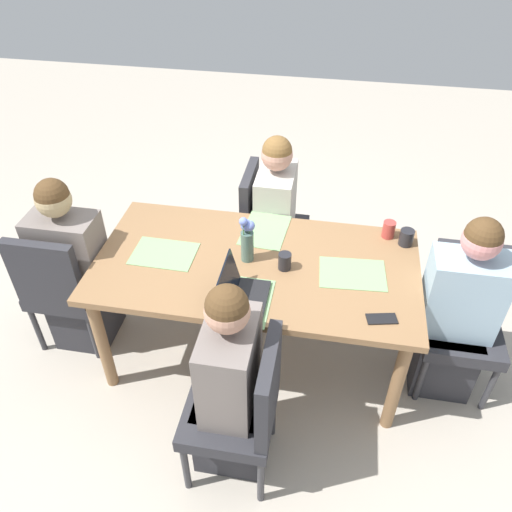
% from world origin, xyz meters
% --- Properties ---
extents(ground_plane, '(10.00, 10.00, 0.00)m').
position_xyz_m(ground_plane, '(0.00, 0.00, 0.00)').
color(ground_plane, '#B2A899').
extents(dining_table, '(1.82, 0.94, 0.76)m').
position_xyz_m(dining_table, '(0.00, 0.00, 0.67)').
color(dining_table, olive).
rests_on(dining_table, ground_plane).
extents(chair_head_left_left_near, '(0.44, 0.44, 0.90)m').
position_xyz_m(chair_head_left_left_near, '(-1.19, -0.10, 0.50)').
color(chair_head_left_left_near, '#2D2D33').
rests_on(chair_head_left_left_near, ground_plane).
extents(person_head_left_left_near, '(0.40, 0.36, 1.19)m').
position_xyz_m(person_head_left_left_near, '(-1.13, -0.03, 0.53)').
color(person_head_left_left_near, '#2D2D33').
rests_on(person_head_left_left_near, ground_plane).
extents(chair_head_right_left_mid, '(0.44, 0.44, 0.90)m').
position_xyz_m(chair_head_right_left_mid, '(1.19, 0.08, 0.50)').
color(chair_head_right_left_mid, '#2D2D33').
rests_on(chair_head_right_left_mid, ground_plane).
extents(person_head_right_left_mid, '(0.40, 0.36, 1.19)m').
position_xyz_m(person_head_right_left_mid, '(1.13, 0.00, 0.53)').
color(person_head_right_left_mid, '#2D2D33').
rests_on(person_head_right_left_mid, ground_plane).
extents(chair_near_left_far, '(0.44, 0.44, 0.90)m').
position_xyz_m(chair_near_left_far, '(0.08, -0.75, 0.50)').
color(chair_near_left_far, '#2D2D33').
rests_on(chair_near_left_far, ground_plane).
extents(person_near_left_far, '(0.36, 0.40, 1.19)m').
position_xyz_m(person_near_left_far, '(0.00, -0.69, 0.53)').
color(person_near_left_far, '#2D2D33').
rests_on(person_near_left_far, ground_plane).
extents(chair_far_right_near, '(0.44, 0.44, 0.90)m').
position_xyz_m(chair_far_right_near, '(-0.06, 0.75, 0.50)').
color(chair_far_right_near, '#2D2D33').
rests_on(chair_far_right_near, ground_plane).
extents(person_far_right_near, '(0.36, 0.40, 1.19)m').
position_xyz_m(person_far_right_near, '(0.01, 0.69, 0.53)').
color(person_far_right_near, '#2D2D33').
rests_on(person_far_right_near, ground_plane).
extents(flower_vase, '(0.08, 0.08, 0.30)m').
position_xyz_m(flower_vase, '(-0.05, 0.02, 0.91)').
color(flower_vase, '#4C6B60').
rests_on(flower_vase, dining_table).
extents(placemat_head_left_left_near, '(0.36, 0.27, 0.00)m').
position_xyz_m(placemat_head_left_left_near, '(-0.53, -0.01, 0.76)').
color(placemat_head_left_left_near, '#7FAD70').
rests_on(placemat_head_left_left_near, dining_table).
extents(placemat_head_right_left_mid, '(0.38, 0.29, 0.00)m').
position_xyz_m(placemat_head_right_left_mid, '(0.54, 0.00, 0.76)').
color(placemat_head_right_left_mid, '#7FAD70').
rests_on(placemat_head_right_left_mid, dining_table).
extents(placemat_near_left_far, '(0.26, 0.36, 0.00)m').
position_xyz_m(placemat_near_left_far, '(0.00, -0.31, 0.76)').
color(placemat_near_left_far, '#7FAD70').
rests_on(placemat_near_left_far, dining_table).
extents(placemat_far_right_near, '(0.29, 0.38, 0.00)m').
position_xyz_m(placemat_far_right_near, '(0.00, 0.31, 0.76)').
color(placemat_far_right_near, '#7FAD70').
rests_on(placemat_far_right_near, dining_table).
extents(laptop_near_left_far, '(0.22, 0.32, 0.21)m').
position_xyz_m(laptop_near_left_far, '(-0.03, -0.32, 0.80)').
color(laptop_near_left_far, black).
rests_on(laptop_near_left_far, dining_table).
extents(coffee_mug_near_left, '(0.08, 0.08, 0.10)m').
position_xyz_m(coffee_mug_near_left, '(0.83, 0.32, 0.81)').
color(coffee_mug_near_left, '#232328').
rests_on(coffee_mug_near_left, dining_table).
extents(coffee_mug_near_right, '(0.07, 0.07, 0.10)m').
position_xyz_m(coffee_mug_near_right, '(0.16, -0.02, 0.81)').
color(coffee_mug_near_right, '#232328').
rests_on(coffee_mug_near_right, dining_table).
extents(coffee_mug_centre_left, '(0.07, 0.07, 0.10)m').
position_xyz_m(coffee_mug_centre_left, '(0.73, 0.38, 0.81)').
color(coffee_mug_centre_left, '#AD3D38').
rests_on(coffee_mug_centre_left, dining_table).
extents(phone_black, '(0.16, 0.10, 0.01)m').
position_xyz_m(phone_black, '(0.69, -0.32, 0.76)').
color(phone_black, black).
rests_on(phone_black, dining_table).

